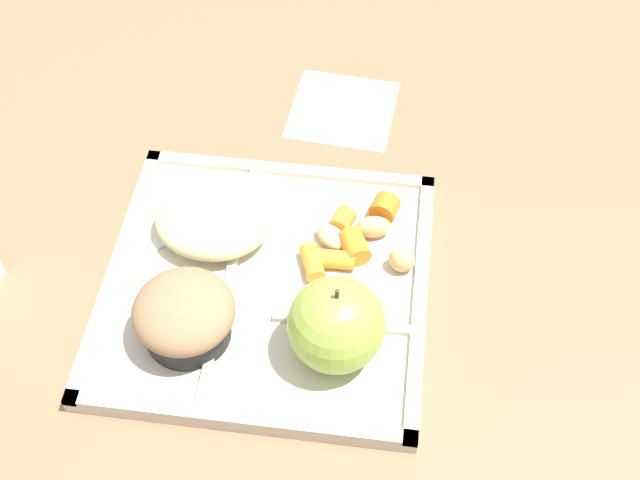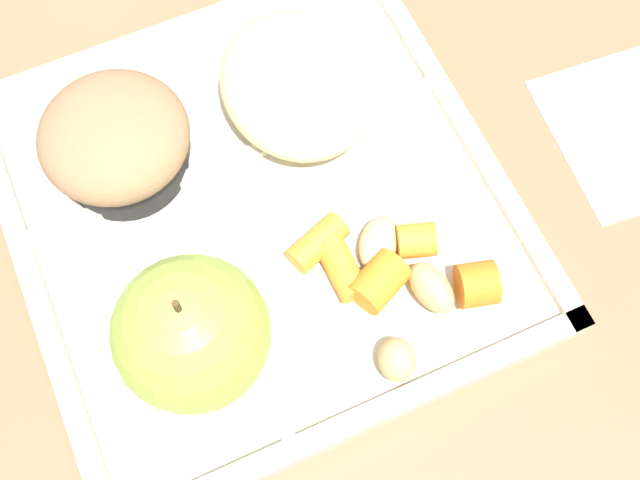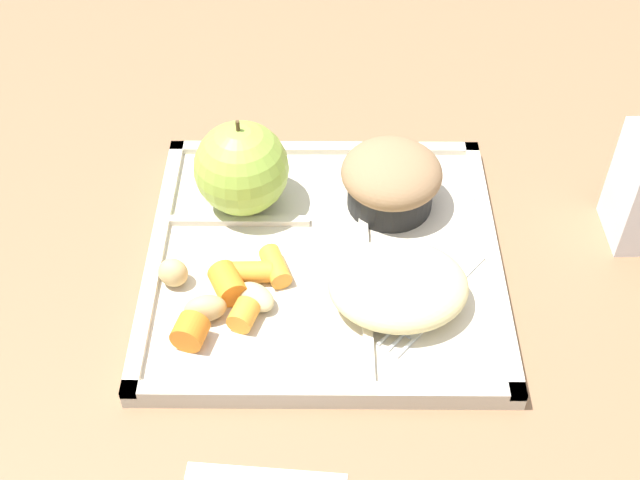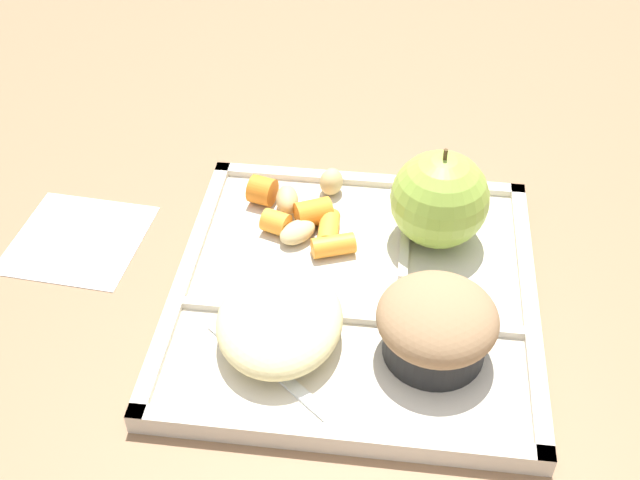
# 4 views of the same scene
# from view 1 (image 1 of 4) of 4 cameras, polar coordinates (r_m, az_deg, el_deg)

# --- Properties ---
(ground) EXTENTS (6.00, 6.00, 0.00)m
(ground) POSITION_cam_1_polar(r_m,az_deg,el_deg) (0.82, -3.59, -3.36)
(ground) COLOR #846042
(lunch_tray) EXTENTS (0.31, 0.30, 0.02)m
(lunch_tray) POSITION_cam_1_polar(r_m,az_deg,el_deg) (0.81, -3.62, -3.09)
(lunch_tray) COLOR beige
(lunch_tray) RESTS_ON ground
(green_apple) EXTENTS (0.09, 0.09, 0.10)m
(green_apple) POSITION_cam_1_polar(r_m,az_deg,el_deg) (0.73, 1.10, -5.75)
(green_apple) COLOR #93B742
(green_apple) RESTS_ON lunch_tray
(bran_muffin) EXTENTS (0.09, 0.09, 0.06)m
(bran_muffin) POSITION_cam_1_polar(r_m,az_deg,el_deg) (0.76, -9.12, -5.08)
(bran_muffin) COLOR black
(bran_muffin) RESTS_ON lunch_tray
(carrot_slice_center) EXTENTS (0.04, 0.02, 0.02)m
(carrot_slice_center) POSITION_cam_1_polar(r_m,az_deg,el_deg) (0.81, 1.01, -1.31)
(carrot_slice_center) COLOR orange
(carrot_slice_center) RESTS_ON lunch_tray
(carrot_slice_tilted) EXTENTS (0.03, 0.04, 0.02)m
(carrot_slice_tilted) POSITION_cam_1_polar(r_m,az_deg,el_deg) (0.81, -0.53, -1.53)
(carrot_slice_tilted) COLOR orange
(carrot_slice_tilted) RESTS_ON lunch_tray
(carrot_slice_edge) EXTENTS (0.03, 0.03, 0.03)m
(carrot_slice_edge) POSITION_cam_1_polar(r_m,az_deg,el_deg) (0.85, 4.40, 2.18)
(carrot_slice_edge) COLOR orange
(carrot_slice_edge) RESTS_ON lunch_tray
(carrot_slice_large) EXTENTS (0.04, 0.04, 0.02)m
(carrot_slice_large) POSITION_cam_1_polar(r_m,az_deg,el_deg) (0.82, 2.35, -0.43)
(carrot_slice_large) COLOR orange
(carrot_slice_large) RESTS_ON lunch_tray
(carrot_slice_diagonal) EXTENTS (0.03, 0.03, 0.02)m
(carrot_slice_diagonal) POSITION_cam_1_polar(r_m,az_deg,el_deg) (0.84, 1.54, 1.33)
(carrot_slice_diagonal) COLOR orange
(carrot_slice_diagonal) RESTS_ON lunch_tray
(potato_chunk_browned) EXTENTS (0.04, 0.04, 0.02)m
(potato_chunk_browned) POSITION_cam_1_polar(r_m,az_deg,el_deg) (0.83, 0.79, 0.21)
(potato_chunk_browned) COLOR tan
(potato_chunk_browned) RESTS_ON lunch_tray
(potato_chunk_corner) EXTENTS (0.03, 0.03, 0.03)m
(potato_chunk_corner) POSITION_cam_1_polar(r_m,az_deg,el_deg) (0.81, 5.55, -1.35)
(potato_chunk_corner) COLOR tan
(potato_chunk_corner) RESTS_ON lunch_tray
(potato_chunk_large) EXTENTS (0.04, 0.03, 0.02)m
(potato_chunk_large) POSITION_cam_1_polar(r_m,az_deg,el_deg) (0.83, 3.62, 0.88)
(potato_chunk_large) COLOR tan
(potato_chunk_large) RESTS_ON lunch_tray
(egg_noodle_pile) EXTENTS (0.11, 0.10, 0.04)m
(egg_noodle_pile) POSITION_cam_1_polar(r_m,az_deg,el_deg) (0.83, -7.21, 1.35)
(egg_noodle_pile) COLOR beige
(egg_noodle_pile) RESTS_ON lunch_tray
(meatball_front) EXTENTS (0.04, 0.04, 0.04)m
(meatball_front) POSITION_cam_1_polar(r_m,az_deg,el_deg) (0.83, -7.34, 1.06)
(meatball_front) COLOR brown
(meatball_front) RESTS_ON lunch_tray
(meatball_back) EXTENTS (0.04, 0.04, 0.04)m
(meatball_back) POSITION_cam_1_polar(r_m,az_deg,el_deg) (0.83, -6.90, 0.89)
(meatball_back) COLOR #755B4C
(meatball_back) RESTS_ON lunch_tray
(plastic_fork) EXTENTS (0.11, 0.12, 0.00)m
(plastic_fork) POSITION_cam_1_polar(r_m,az_deg,el_deg) (0.86, -9.00, 0.90)
(plastic_fork) COLOR silver
(plastic_fork) RESTS_ON lunch_tray
(paper_napkin) EXTENTS (0.12, 0.12, 0.00)m
(paper_napkin) POSITION_cam_1_polar(r_m,az_deg,el_deg) (0.98, 1.53, 8.80)
(paper_napkin) COLOR white
(paper_napkin) RESTS_ON ground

